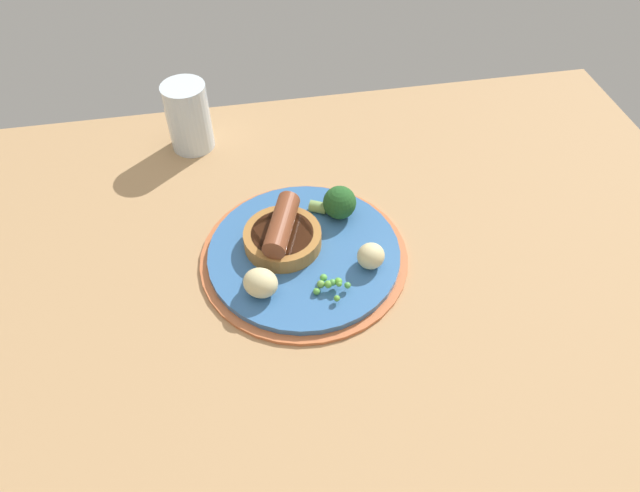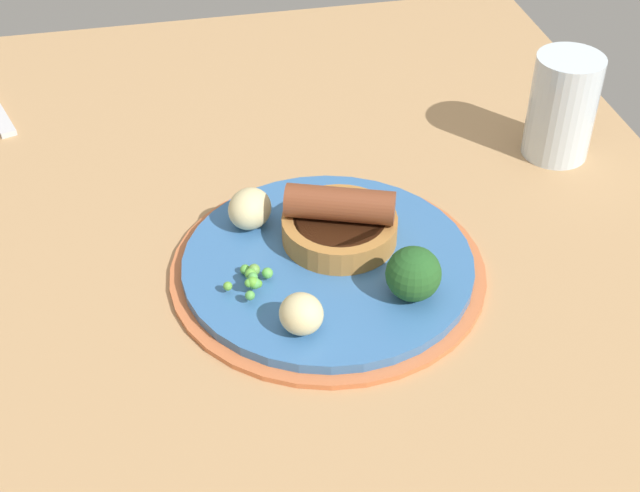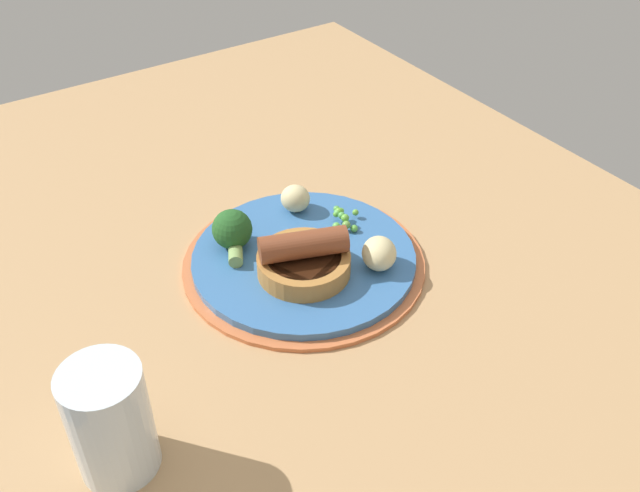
% 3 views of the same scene
% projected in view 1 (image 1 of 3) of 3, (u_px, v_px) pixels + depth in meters
% --- Properties ---
extents(dining_table, '(1.10, 0.80, 0.03)m').
position_uv_depth(dining_table, '(333.00, 284.00, 0.73)').
color(dining_table, tan).
rests_on(dining_table, ground).
extents(dinner_plate, '(0.27, 0.27, 0.01)m').
position_uv_depth(dinner_plate, '(304.00, 255.00, 0.73)').
color(dinner_plate, '#CC6B3D').
rests_on(dinner_plate, dining_table).
extents(sausage_pudding, '(0.10, 0.10, 0.05)m').
position_uv_depth(sausage_pudding, '(282.00, 235.00, 0.72)').
color(sausage_pudding, '#AD7538').
rests_on(sausage_pudding, dinner_plate).
extents(pea_pile, '(0.05, 0.04, 0.02)m').
position_uv_depth(pea_pile, '(331.00, 284.00, 0.68)').
color(pea_pile, '#55A749').
rests_on(pea_pile, dinner_plate).
extents(broccoli_floret_near, '(0.06, 0.05, 0.04)m').
position_uv_depth(broccoli_floret_near, '(338.00, 203.00, 0.76)').
color(broccoli_floret_near, '#235623').
rests_on(broccoli_floret_near, dinner_plate).
extents(potato_chunk_0, '(0.06, 0.05, 0.03)m').
position_uv_depth(potato_chunk_0, '(261.00, 283.00, 0.67)').
color(potato_chunk_0, beige).
rests_on(potato_chunk_0, dinner_plate).
extents(potato_chunk_1, '(0.05, 0.05, 0.03)m').
position_uv_depth(potato_chunk_1, '(370.00, 255.00, 0.70)').
color(potato_chunk_1, beige).
rests_on(potato_chunk_1, dinner_plate).
extents(drinking_glass, '(0.07, 0.07, 0.11)m').
position_uv_depth(drinking_glass, '(188.00, 117.00, 0.86)').
color(drinking_glass, silver).
rests_on(drinking_glass, dining_table).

